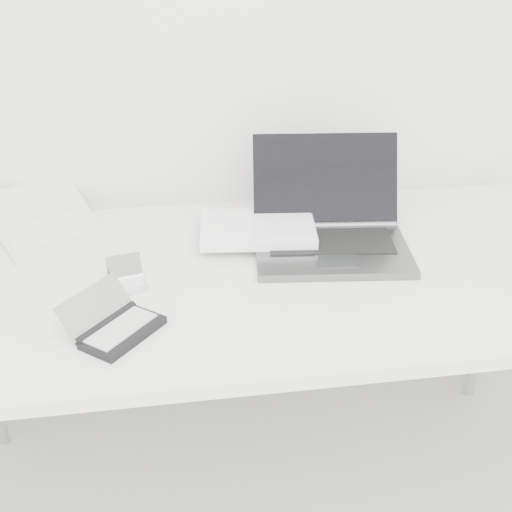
{
  "coord_description": "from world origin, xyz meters",
  "views": [
    {
      "loc": [
        -0.24,
        0.15,
        1.53
      ],
      "look_at": [
        -0.03,
        1.51,
        0.79
      ],
      "focal_mm": 50.0,
      "sensor_mm": 36.0,
      "label": 1
    }
  ],
  "objects": [
    {
      "name": "desk",
      "position": [
        0.0,
        1.55,
        0.68
      ],
      "size": [
        1.6,
        0.8,
        0.73
      ],
      "color": "white",
      "rests_on": "ground"
    },
    {
      "name": "netbook_open_white",
      "position": [
        -0.51,
        1.83,
        0.75
      ],
      "size": [
        0.36,
        0.39,
        0.07
      ],
      "rotation": [
        0.0,
        0.0,
        0.42
      ],
      "color": "white",
      "rests_on": "desk"
    },
    {
      "name": "laptop_large",
      "position": [
        0.11,
        1.67,
        0.77
      ],
      "size": [
        0.52,
        0.39,
        0.23
      ],
      "rotation": [
        0.0,
        0.0,
        -0.12
      ],
      "color": "#525456",
      "rests_on": "desk"
    },
    {
      "name": "palmtop_charcoal",
      "position": [
        -0.34,
        1.35,
        0.75
      ],
      "size": [
        0.21,
        0.22,
        0.08
      ],
      "rotation": [
        0.0,
        0.0,
        0.85
      ],
      "color": "black",
      "rests_on": "desk"
    },
    {
      "name": "pda_silver",
      "position": [
        -0.31,
        1.53,
        0.74
      ],
      "size": [
        0.09,
        0.09,
        0.06
      ],
      "rotation": [
        0.0,
        0.0,
        0.22
      ],
      "color": "silver",
      "rests_on": "desk"
    }
  ]
}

